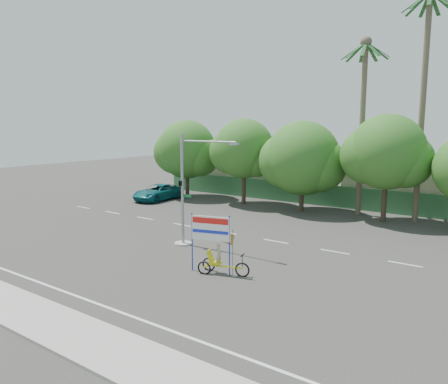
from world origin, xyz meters
The scene contains 14 objects.
ground centered at (0.00, 0.00, 0.00)m, with size 120.00×120.00×0.00m, color #33302D.
sidewalk_near centered at (0.00, -7.50, 0.06)m, with size 50.00×2.40×0.12m, color gray.
fence centered at (0.00, 21.50, 1.00)m, with size 38.00×0.08×2.00m, color #336B3D.
building_left centered at (-10.00, 26.00, 2.00)m, with size 12.00×8.00×4.00m, color beige.
building_right centered at (8.00, 26.00, 1.80)m, with size 14.00×8.00×3.60m, color beige.
tree_far_left centered at (-14.05, 18.00, 4.76)m, with size 7.14×6.00×7.96m.
tree_left centered at (-7.05, 18.00, 5.06)m, with size 6.66×5.60×8.07m.
tree_center centered at (-1.05, 18.00, 4.47)m, with size 7.62×6.40×7.85m.
tree_right centered at (5.95, 18.00, 5.24)m, with size 6.90×5.80×8.36m.
palm_tall centered at (8.00, 19.50, 10.46)m, with size 3.73×3.79×17.45m.
palm_short centered at (3.50, 19.50, 8.86)m, with size 3.73×3.79×14.45m.
traffic_signal centered at (-2.20, 3.98, 2.92)m, with size 4.72×1.10×7.00m.
trike_billboard centered at (2.46, 0.83, 1.25)m, with size 3.08×1.22×3.12m.
pickup_truck centered at (-15.20, 14.86, 0.78)m, with size 2.60×5.65×1.57m, color #0E5D64.
Camera 1 is at (15.25, -16.39, 7.60)m, focal length 35.00 mm.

